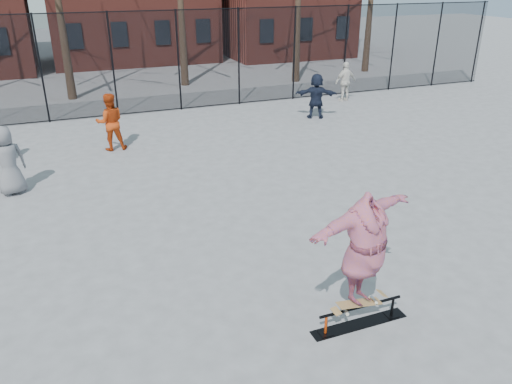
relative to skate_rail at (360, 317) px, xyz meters
name	(u,v)px	position (x,y,z in m)	size (l,w,h in m)	color
ground	(283,275)	(-0.56, 1.79, -0.15)	(100.00, 100.00, 0.00)	slate
skate_rail	(360,317)	(0.00, 0.00, 0.00)	(1.71, 0.26, 0.38)	black
skateboard	(359,304)	(-0.04, 0.00, 0.28)	(0.84, 0.20, 0.10)	olive
skater	(365,250)	(-0.04, 0.00, 1.28)	(2.33, 0.63, 1.90)	#5D378B
bystander_grey	(8,161)	(-5.53, 7.92, 0.76)	(0.89, 0.58, 1.82)	slate
bystander_red	(110,122)	(-2.67, 10.58, 0.77)	(0.90, 0.70, 1.84)	#B2370F
bystander_white	(345,82)	(7.83, 13.60, 0.71)	(1.01, 0.42, 1.72)	silver
bystander_navy	(316,96)	(5.28, 11.56, 0.73)	(1.63, 0.52, 1.76)	#181E31
fence	(148,62)	(-0.57, 14.79, 1.91)	(34.03, 0.07, 4.00)	black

